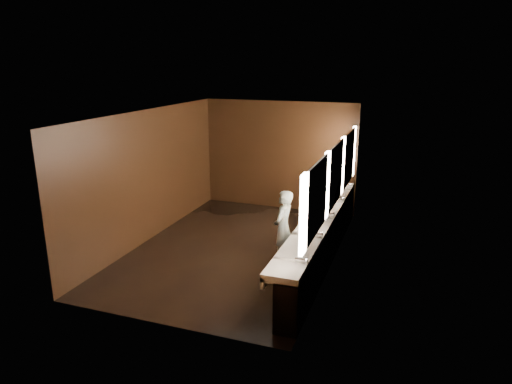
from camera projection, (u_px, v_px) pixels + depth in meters
floor at (237, 249)px, 9.49m from camera, size 6.00×6.00×0.00m
ceiling at (235, 113)px, 8.72m from camera, size 4.00×6.00×0.02m
wall_back at (279, 156)px, 11.82m from camera, size 4.00×0.02×2.80m
wall_front at (155, 236)px, 6.39m from camera, size 4.00×0.02×2.80m
wall_left at (149, 176)px, 9.75m from camera, size 0.02×6.00×2.80m
wall_right at (335, 193)px, 8.46m from camera, size 0.02×6.00×2.80m
sink_counter at (323, 237)px, 8.78m from camera, size 0.55×5.40×1.01m
mirror_band at (335, 175)px, 8.37m from camera, size 0.06×5.03×1.15m
person at (283, 228)px, 8.58m from camera, size 0.40×0.57×1.47m
trash_bin at (302, 260)px, 8.26m from camera, size 0.48×0.48×0.58m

